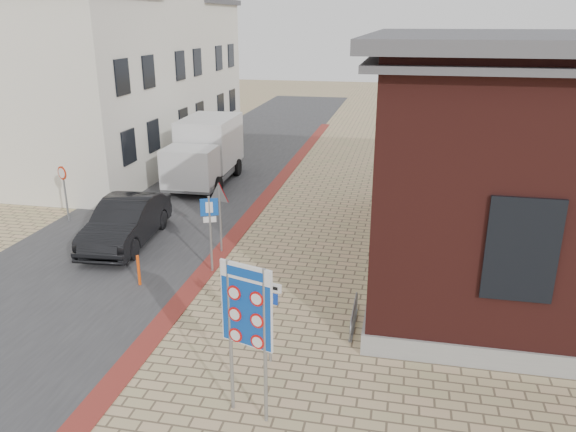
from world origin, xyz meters
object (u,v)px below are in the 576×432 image
Objects in this scene: border_sign at (247,309)px; parking_sign at (210,221)px; sedan at (126,222)px; essen_sign at (270,308)px; bollard at (139,271)px; box_truck at (205,151)px.

border_sign is 6.66m from parking_sign.
essen_sign is at bearing -47.47° from sedan.
bollard is (-4.52, 4.68, -1.80)m from border_sign.
box_truck reaches higher than parking_sign.
sedan reaches higher than bollard.
essen_sign is (6.23, -13.41, -0.18)m from box_truck.
border_sign reaches higher than sedan.
bollard is at bearing 161.54° from essen_sign.
border_sign is at bearing -87.92° from parking_sign.
essen_sign reaches higher than sedan.
border_sign is 1.33× the size of parking_sign.
box_truck is at bearing 87.38° from parking_sign.
parking_sign reaches higher than bollard.
border_sign is 2.03m from essen_sign.
border_sign reaches higher than essen_sign.
border_sign reaches higher than parking_sign.
bollard is at bearing -62.84° from sedan.
sedan is 0.83× the size of box_truck.
bollard is (1.73, -10.53, -1.04)m from box_truck.
sedan is at bearing 122.23° from bollard.
essen_sign is 0.86× the size of parking_sign.
bollard is at bearing -165.27° from parking_sign.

